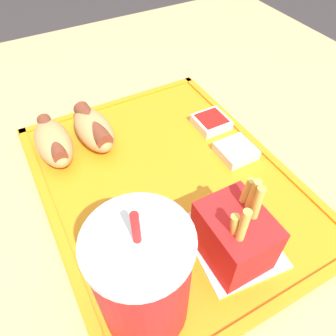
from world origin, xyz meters
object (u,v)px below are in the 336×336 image
object	(u,v)px
fries_carton	(235,236)
sauce_cup_mayo	(236,151)
soda_cup	(143,279)
sauce_cup_ketchup	(211,122)
hot_dog_near	(94,128)
hot_dog_far	(53,142)

from	to	relation	value
fries_carton	sauce_cup_mayo	size ratio (longest dim) A/B	2.24
soda_cup	sauce_cup_ketchup	bearing A→B (deg)	-46.21
soda_cup	sauce_cup_mayo	size ratio (longest dim) A/B	3.31
soda_cup	sauce_cup_mayo	bearing A→B (deg)	-57.41
soda_cup	hot_dog_near	world-z (taller)	soda_cup
hot_dog_far	sauce_cup_ketchup	world-z (taller)	hot_dog_far
soda_cup	hot_dog_far	world-z (taller)	soda_cup
hot_dog_near	fries_carton	world-z (taller)	fries_carton
hot_dog_near	sauce_cup_mayo	bearing A→B (deg)	-126.91
sauce_cup_mayo	hot_dog_near	bearing A→B (deg)	53.09
fries_carton	sauce_cup_mayo	distance (m)	0.18
hot_dog_far	fries_carton	distance (m)	0.31
hot_dog_far	hot_dog_near	world-z (taller)	same
soda_cup	fries_carton	size ratio (longest dim) A/B	1.48
fries_carton	sauce_cup_ketchup	xyz separation A→B (m)	(0.22, -0.12, -0.03)
sauce_cup_ketchup	fries_carton	bearing A→B (deg)	151.97
sauce_cup_ketchup	hot_dog_near	bearing A→B (deg)	72.43
hot_dog_near	sauce_cup_mayo	size ratio (longest dim) A/B	2.06
hot_dog_near	sauce_cup_mayo	xyz separation A→B (m)	(-0.14, -0.19, -0.02)
hot_dog_far	sauce_cup_mayo	bearing A→B (deg)	-118.99
soda_cup	sauce_cup_mayo	xyz separation A→B (m)	(0.15, -0.23, -0.06)
hot_dog_far	hot_dog_near	xyz separation A→B (m)	(0.00, -0.07, 0.00)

